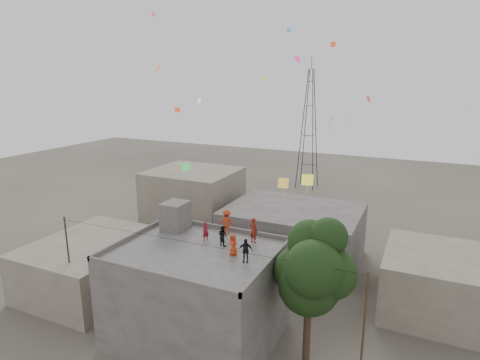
# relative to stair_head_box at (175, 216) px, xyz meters

# --- Properties ---
(ground) EXTENTS (140.00, 140.00, 0.00)m
(ground) POSITION_rel_stair_head_box_xyz_m (3.20, -2.60, -7.10)
(ground) COLOR #3F3A34
(ground) RESTS_ON ground
(main_building) EXTENTS (10.00, 8.00, 6.10)m
(main_building) POSITION_rel_stair_head_box_xyz_m (3.20, -2.60, -4.05)
(main_building) COLOR #4A4845
(main_building) RESTS_ON ground
(parapet) EXTENTS (10.00, 8.00, 0.30)m
(parapet) POSITION_rel_stair_head_box_xyz_m (3.20, -2.60, -0.85)
(parapet) COLOR #4A4845
(parapet) RESTS_ON main_building
(stair_head_box) EXTENTS (1.60, 1.80, 2.00)m
(stair_head_box) POSITION_rel_stair_head_box_xyz_m (0.00, 0.00, 0.00)
(stair_head_box) COLOR #4A4845
(stair_head_box) RESTS_ON main_building
(neighbor_west) EXTENTS (8.00, 10.00, 4.00)m
(neighbor_west) POSITION_rel_stair_head_box_xyz_m (-7.80, -0.60, -5.10)
(neighbor_west) COLOR #6C6355
(neighbor_west) RESTS_ON ground
(neighbor_north) EXTENTS (12.00, 9.00, 5.00)m
(neighbor_north) POSITION_rel_stair_head_box_xyz_m (5.20, 11.40, -4.60)
(neighbor_north) COLOR #4A4845
(neighbor_north) RESTS_ON ground
(neighbor_northwest) EXTENTS (9.00, 8.00, 7.00)m
(neighbor_northwest) POSITION_rel_stair_head_box_xyz_m (-6.80, 13.40, -3.60)
(neighbor_northwest) COLOR #6C6355
(neighbor_northwest) RESTS_ON ground
(neighbor_east) EXTENTS (7.00, 8.00, 4.40)m
(neighbor_east) POSITION_rel_stair_head_box_xyz_m (17.20, 7.40, -4.90)
(neighbor_east) COLOR #6C6355
(neighbor_east) RESTS_ON ground
(tree) EXTENTS (4.90, 4.60, 9.10)m
(tree) POSITION_rel_stair_head_box_xyz_m (10.57, -2.00, -1.00)
(tree) COLOR black
(tree) RESTS_ON ground
(utility_line) EXTENTS (20.12, 0.62, 7.40)m
(utility_line) POSITION_rel_stair_head_box_xyz_m (3.70, -3.85, -3.27)
(utility_line) COLOR black
(utility_line) RESTS_ON ground
(transmission_tower) EXTENTS (2.97, 2.97, 20.01)m
(transmission_tower) POSITION_rel_stair_head_box_xyz_m (-0.80, 37.40, 1.97)
(transmission_tower) COLOR black
(transmission_tower) RESTS_ON ground
(person_red_adult) EXTENTS (0.73, 0.61, 1.72)m
(person_red_adult) POSITION_rel_stair_head_box_xyz_m (5.99, 0.13, -0.14)
(person_red_adult) COLOR maroon
(person_red_adult) RESTS_ON main_building
(person_orange_child) EXTENTS (0.72, 0.53, 1.35)m
(person_orange_child) POSITION_rel_stair_head_box_xyz_m (5.61, -2.16, -0.33)
(person_orange_child) COLOR red
(person_orange_child) RESTS_ON main_building
(person_dark_child) EXTENTS (0.78, 0.69, 1.35)m
(person_dark_child) POSITION_rel_stair_head_box_xyz_m (4.37, -1.14, -0.33)
(person_dark_child) COLOR black
(person_dark_child) RESTS_ON main_building
(person_dark_adult) EXTENTS (0.92, 0.61, 1.45)m
(person_dark_adult) POSITION_rel_stair_head_box_xyz_m (6.69, -2.72, -0.28)
(person_dark_adult) COLOR black
(person_dark_adult) RESTS_ON main_building
(person_orange_adult) EXTENTS (1.26, 0.94, 1.75)m
(person_orange_adult) POSITION_rel_stair_head_box_xyz_m (3.71, 0.75, -0.13)
(person_orange_adult) COLOR #AB3313
(person_orange_adult) RESTS_ON main_building
(person_red_child) EXTENTS (0.51, 0.55, 1.27)m
(person_red_child) POSITION_rel_stair_head_box_xyz_m (2.98, -0.88, -0.37)
(person_red_child) COLOR maroon
(person_red_child) RESTS_ON main_building
(kites) EXTENTS (16.63, 18.45, 10.91)m
(kites) POSITION_rel_stair_head_box_xyz_m (5.21, 3.83, 7.64)
(kites) COLOR #F13D19
(kites) RESTS_ON ground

